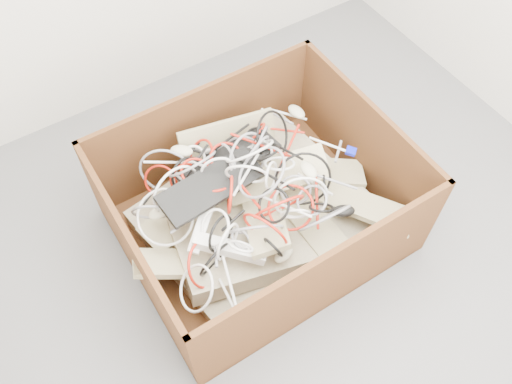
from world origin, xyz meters
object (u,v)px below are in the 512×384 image
cardboard_box (255,216)px  power_strip_right (230,248)px  vga_plug (351,151)px  power_strip_left (203,223)px

cardboard_box → power_strip_right: cardboard_box is taller
cardboard_box → vga_plug: cardboard_box is taller
power_strip_right → cardboard_box: bearing=80.6°
power_strip_right → vga_plug: 0.74m
power_strip_left → power_strip_right: size_ratio=0.86×
cardboard_box → vga_plug: bearing=-7.0°
cardboard_box → power_strip_left: bearing=-172.7°
power_strip_left → power_strip_right: 0.16m
power_strip_left → vga_plug: (0.77, -0.02, -0.00)m
cardboard_box → power_strip_right: bearing=-142.2°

